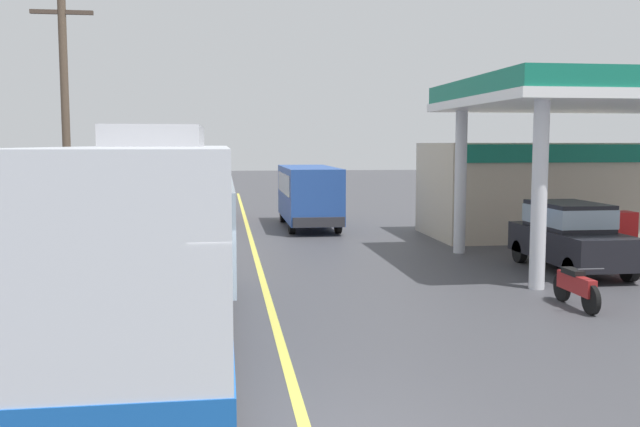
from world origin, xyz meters
TOP-DOWN VIEW (x-y plane):
  - ground at (0.00, 20.00)m, footprint 120.00×120.00m
  - lane_divider_stripe at (0.00, 15.00)m, footprint 0.16×50.00m
  - coach_bus_main at (-2.10, 4.26)m, footprint 2.60×11.04m
  - gas_station_roadside at (9.99, 14.57)m, footprint 9.10×11.95m
  - car_at_pump at (8.15, 9.72)m, footprint 1.70×4.20m
  - minibus_opposing_lane at (2.46, 20.31)m, footprint 2.04×6.13m
  - motorcycle_parked_forecourt at (6.25, 5.80)m, footprint 0.55×1.80m
  - pedestrian_near_pump at (8.29, 11.91)m, footprint 0.55×0.22m
  - car_trailing_behind_bus at (-2.09, 23.63)m, footprint 1.70×4.20m
  - utility_pole_roadside at (-5.60, 14.37)m, footprint 1.80×0.24m

SIDE VIEW (x-z plane):
  - ground at x=0.00m, z-range 0.00..0.00m
  - lane_divider_stripe at x=0.00m, z-range 0.00..0.01m
  - motorcycle_parked_forecourt at x=6.25m, z-range -0.02..0.90m
  - pedestrian_near_pump at x=8.29m, z-range 0.10..1.76m
  - car_at_pump at x=8.15m, z-range 0.10..1.92m
  - car_trailing_behind_bus at x=-2.09m, z-range 0.10..1.92m
  - minibus_opposing_lane at x=2.46m, z-range 0.25..2.69m
  - coach_bus_main at x=-2.10m, z-range -0.12..3.56m
  - gas_station_roadside at x=9.99m, z-range 0.08..5.18m
  - utility_pole_roadside at x=-5.60m, z-range 0.18..8.02m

